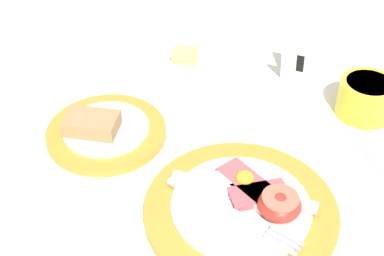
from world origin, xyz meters
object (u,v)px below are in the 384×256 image
object	(u,v)px
bread_plate	(104,131)
number_card	(302,61)
breakfast_plate	(244,206)
sugar_cup	(366,97)
butter_dish	(185,62)

from	to	relation	value
bread_plate	number_card	world-z (taller)	number_card
breakfast_plate	sugar_cup	bearing A→B (deg)	70.87
butter_dish	number_card	distance (m)	0.20
bread_plate	butter_dish	xyz separation A→B (m)	(0.02, 0.22, -0.00)
sugar_cup	butter_dish	world-z (taller)	sugar_cup
breakfast_plate	butter_dish	world-z (taller)	breakfast_plate
bread_plate	number_card	bearing A→B (deg)	50.41
butter_dish	number_card	size ratio (longest dim) A/B	1.50
bread_plate	sugar_cup	xyz separation A→B (m)	(0.32, 0.21, 0.02)
sugar_cup	number_card	size ratio (longest dim) A/B	1.12
sugar_cup	butter_dish	xyz separation A→B (m)	(-0.30, 0.00, -0.02)
breakfast_plate	butter_dish	distance (m)	0.34
bread_plate	breakfast_plate	bearing A→B (deg)	-11.98
bread_plate	sugar_cup	world-z (taller)	sugar_cup
bread_plate	number_card	size ratio (longest dim) A/B	2.33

